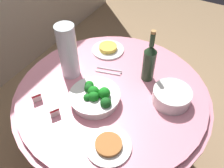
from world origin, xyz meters
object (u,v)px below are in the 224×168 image
Objects in this scene: decorative_fruit_vase at (68,53)px; label_placard_front at (55,112)px; food_plate_peanuts at (109,145)px; food_plate_fried_egg at (108,49)px; wine_bottle at (149,62)px; broccoli_bowl at (95,97)px; label_placard_mid at (37,98)px; plate_stack at (172,96)px; serving_tongs at (110,71)px.

decorative_fruit_vase reaches higher than label_placard_front.
food_plate_peanuts is 0.75m from food_plate_fried_egg.
wine_bottle reaches higher than label_placard_front.
label_placard_mid is (-0.15, 0.28, -0.01)m from broccoli_bowl.
wine_bottle is (0.32, -0.17, 0.09)m from broccoli_bowl.
wine_bottle is at bearing 60.51° from plate_stack.
label_placard_front is 0.15m from label_placard_mid.
broccoli_bowl is 0.23m from label_placard_front.
label_placard_front reaches higher than food_plate_fried_egg.
decorative_fruit_vase is 6.18× the size of label_placard_front.
label_placard_mid is (-0.47, 0.46, -0.10)m from wine_bottle.
food_plate_peanuts is 0.49m from label_placard_mid.
decorative_fruit_vase is at bearing -5.84° from label_placard_mid.
plate_stack is 0.58m from food_plate_fried_egg.
plate_stack reaches higher than food_plate_peanuts.
decorative_fruit_vase is 0.31m from label_placard_mid.
label_placard_mid is (-0.37, 0.64, -0.01)m from plate_stack.
decorative_fruit_vase reaches higher than plate_stack.
broccoli_bowl is 5.09× the size of label_placard_mid.
label_placard_front is (-0.19, 0.13, -0.01)m from broccoli_bowl.
food_plate_peanuts is at bearing -125.86° from decorative_fruit_vase.
broccoli_bowl is 0.26m from serving_tongs.
decorative_fruit_vase is 0.35m from food_plate_fried_egg.
food_plate_peanuts is 1.00× the size of food_plate_fried_egg.
label_placard_front is at bearing 86.58° from food_plate_peanuts.
food_plate_fried_egg is at bearing -14.64° from decorative_fruit_vase.
broccoli_bowl is 0.82× the size of decorative_fruit_vase.
decorative_fruit_vase reaches higher than food_plate_peanuts.
plate_stack is 0.63m from decorative_fruit_vase.
plate_stack is at bearing -60.42° from label_placard_mid.
food_plate_peanuts is 4.00× the size of label_placard_mid.
food_plate_fried_egg is at bearing -10.55° from label_placard_mid.
broccoli_bowl is 1.33× the size of plate_stack.
wine_bottle is 6.11× the size of label_placard_mid.
wine_bottle is 0.38m from food_plate_fried_egg.
decorative_fruit_vase is at bearing 21.51° from label_placard_front.
food_plate_peanuts is 4.00× the size of label_placard_front.
food_plate_peanuts is 0.34m from label_placard_front.
serving_tongs is 0.76× the size of food_plate_fried_egg.
broccoli_bowl is 1.68× the size of serving_tongs.
label_placard_mid is at bearing 83.97° from food_plate_peanuts.
label_placard_mid is (-0.59, 0.11, 0.02)m from food_plate_fried_egg.
serving_tongs is (0.04, 0.42, -0.04)m from plate_stack.
broccoli_bowl is at bearing -61.47° from label_placard_mid.
serving_tongs is 3.03× the size of label_placard_mid.
decorative_fruit_vase is 6.18× the size of label_placard_mid.
wine_bottle is 0.27m from serving_tongs.
decorative_fruit_vase is at bearing 54.14° from food_plate_peanuts.
label_placard_mid is (0.03, 0.15, 0.00)m from label_placard_front.
label_placard_front is (-0.44, 0.08, 0.03)m from serving_tongs.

